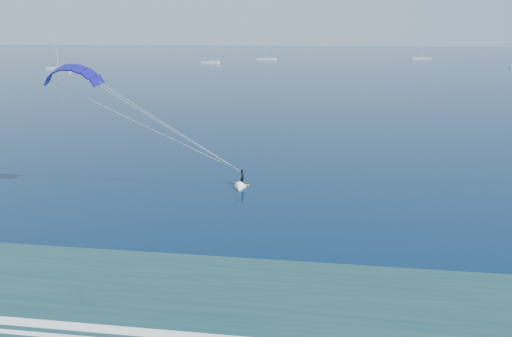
{
  "coord_description": "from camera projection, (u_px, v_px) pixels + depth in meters",
  "views": [
    {
      "loc": [
        1.97,
        -11.54,
        16.64
      ],
      "look_at": [
        -3.09,
        27.71,
        4.43
      ],
      "focal_mm": 32.0,
      "sensor_mm": 36.0,
      "label": 1
    }
  ],
  "objects": [
    {
      "name": "kitesurfer_rig",
      "position": [
        160.0,
        123.0,
        46.3
      ],
      "size": [
        20.21,
        7.55,
        14.4
      ],
      "color": "#BF8016",
      "rests_on": "ground"
    },
    {
      "name": "sailboat_2",
      "position": [
        266.0,
        59.0,
        244.12
      ],
      "size": [
        10.11,
        2.4,
        13.44
      ],
      "color": "silver",
      "rests_on": "ground"
    },
    {
      "name": "sailboat_1",
      "position": [
        210.0,
        63.0,
        220.1
      ],
      "size": [
        8.4,
        2.4,
        11.58
      ],
      "color": "silver",
      "rests_on": "ground"
    },
    {
      "name": "sailboat_3",
      "position": [
        421.0,
        58.0,
        249.91
      ],
      "size": [
        9.95,
        2.4,
        13.36
      ],
      "color": "silver",
      "rests_on": "ground"
    },
    {
      "name": "sailboat_0",
      "position": [
        59.0,
        69.0,
        187.03
      ],
      "size": [
        10.18,
        2.4,
        13.64
      ],
      "color": "silver",
      "rests_on": "ground"
    }
  ]
}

